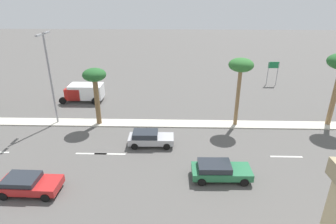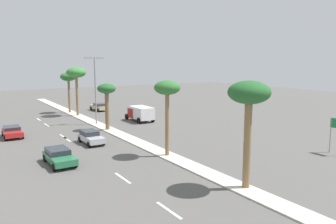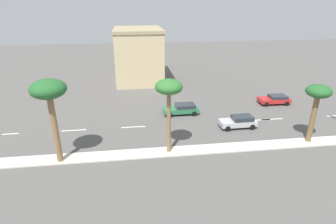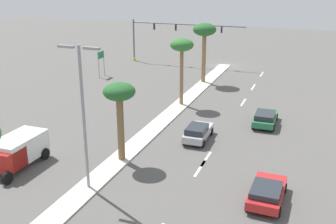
{
  "view_description": "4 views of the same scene",
  "coord_description": "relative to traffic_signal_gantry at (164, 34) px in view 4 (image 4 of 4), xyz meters",
  "views": [
    {
      "loc": [
        -27.83,
        27.98,
        13.52
      ],
      "look_at": [
        -2.6,
        28.71,
        2.57
      ],
      "focal_mm": 30.23,
      "sensor_mm": 36.0,
      "label": 1
    },
    {
      "loc": [
        -16.69,
        -5.07,
        9.07
      ],
      "look_at": [
        1.79,
        24.28,
        3.83
      ],
      "focal_mm": 35.73,
      "sensor_mm": 36.0,
      "label": 2
    },
    {
      "loc": [
        22.59,
        18.41,
        13.47
      ],
      "look_at": [
        -1.82,
        21.67,
        3.51
      ],
      "focal_mm": 28.68,
      "sensor_mm": 36.0,
      "label": 3
    },
    {
      "loc": [
        -13.62,
        61.78,
        13.86
      ],
      "look_at": [
        -2.37,
        31.84,
        2.79
      ],
      "focal_mm": 43.31,
      "sensor_mm": 36.0,
      "label": 4
    }
  ],
  "objects": [
    {
      "name": "lane_stripe_rear",
      "position": [
        -15.94,
        33.72,
        -4.57
      ],
      "size": [
        0.2,
        2.8,
        0.01
      ],
      "primitive_type": "cube",
      "color": "silver",
      "rests_on": "ground"
    },
    {
      "name": "palm_tree_outboard",
      "position": [
        -9.85,
        34.51,
        0.55
      ],
      "size": [
        2.41,
        2.41,
        6.11
      ],
      "color": "brown",
      "rests_on": "median_curb"
    },
    {
      "name": "lane_stripe_right",
      "position": [
        -15.94,
        32.03,
        -4.57
      ],
      "size": [
        0.2,
        2.8,
        0.01
      ],
      "primitive_type": "cube",
      "color": "silver",
      "rests_on": "ground"
    },
    {
      "name": "lane_stripe_mid",
      "position": [
        -15.94,
        2.22,
        -4.57
      ],
      "size": [
        0.2,
        2.8,
        0.01
      ],
      "primitive_type": "cube",
      "color": "silver",
      "rests_on": "ground"
    },
    {
      "name": "sedan_red_inboard",
      "position": [
        -21.2,
        36.73,
        -3.87
      ],
      "size": [
        2.19,
        4.35,
        1.27
      ],
      "color": "red",
      "rests_on": "ground"
    },
    {
      "name": "ground_plane",
      "position": [
        -9.65,
        29.16,
        -4.57
      ],
      "size": [
        160.0,
        160.0,
        0.0
      ],
      "primitive_type": "plane",
      "color": "#565451"
    },
    {
      "name": "median_curb",
      "position": [
        -9.65,
        38.0,
        -4.51
      ],
      "size": [
        1.8,
        79.57,
        0.12
      ],
      "primitive_type": "cube",
      "color": "beige",
      "rests_on": "ground"
    },
    {
      "name": "box_truck",
      "position": [
        -2.98,
        38.27,
        -3.29
      ],
      "size": [
        2.6,
        5.4,
        2.26
      ],
      "color": "#B21E19",
      "rests_on": "ground"
    },
    {
      "name": "street_lamp_trailing",
      "position": [
        -9.68,
        39.16,
        1.19
      ],
      "size": [
        2.9,
        0.24,
        9.6
      ],
      "color": "gray",
      "rests_on": "median_curb"
    },
    {
      "name": "palm_tree_leading",
      "position": [
        -9.32,
        9.64,
        2.0
      ],
      "size": [
        2.98,
        2.98,
        7.67
      ],
      "color": "olive",
      "rests_on": "median_curb"
    },
    {
      "name": "palm_tree_center",
      "position": [
        -9.69,
        19.73,
        1.73
      ],
      "size": [
        2.49,
        2.49,
        7.21
      ],
      "color": "olive",
      "rests_on": "median_curb"
    },
    {
      "name": "sedan_green_rear",
      "position": [
        -19.19,
        22.76,
        -3.84
      ],
      "size": [
        2.12,
        4.58,
        1.35
      ],
      "color": "#287047",
      "rests_on": "ground"
    },
    {
      "name": "sedan_silver_mid",
      "position": [
        -14.23,
        28.6,
        -3.82
      ],
      "size": [
        1.93,
        4.23,
        1.41
      ],
      "color": "#B2B2B7",
      "rests_on": "ground"
    },
    {
      "name": "lane_stripe_inboard",
      "position": [
        -15.94,
        16.38,
        -4.57
      ],
      "size": [
        0.2,
        2.8,
        0.01
      ],
      "primitive_type": "cube",
      "color": "silver",
      "rests_on": "ground"
    },
    {
      "name": "lane_stripe_outboard",
      "position": [
        -15.94,
        9.58,
        -4.57
      ],
      "size": [
        0.2,
        2.8,
        0.01
      ],
      "primitive_type": "cube",
      "color": "silver",
      "rests_on": "ground"
    },
    {
      "name": "traffic_signal_gantry",
      "position": [
        0.0,
        0.0,
        0.0
      ],
      "size": [
        18.4,
        0.53,
        6.72
      ],
      "color": "#515459",
      "rests_on": "ground"
    },
    {
      "name": "directional_road_sign",
      "position": [
        4.89,
        11.44,
        -1.98
      ],
      "size": [
        0.1,
        1.61,
        3.54
      ],
      "color": "gray",
      "rests_on": "ground"
    }
  ]
}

